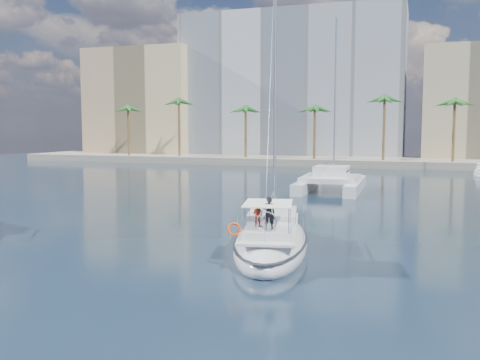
% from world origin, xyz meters
% --- Properties ---
extents(ground, '(160.00, 160.00, 0.00)m').
position_xyz_m(ground, '(0.00, 0.00, 0.00)').
color(ground, black).
rests_on(ground, ground).
extents(quay, '(120.00, 14.00, 1.20)m').
position_xyz_m(quay, '(0.00, 61.00, 0.60)').
color(quay, gray).
rests_on(quay, ground).
extents(building_modern, '(42.00, 16.00, 28.00)m').
position_xyz_m(building_modern, '(-12.00, 73.00, 14.00)').
color(building_modern, silver).
rests_on(building_modern, ground).
extents(building_tan_left, '(22.00, 14.00, 22.00)m').
position_xyz_m(building_tan_left, '(-42.00, 69.00, 11.00)').
color(building_tan_left, tan).
rests_on(building_tan_left, ground).
extents(palm_left, '(3.60, 3.60, 12.30)m').
position_xyz_m(palm_left, '(-34.00, 57.00, 10.28)').
color(palm_left, brown).
rests_on(palm_left, ground).
extents(palm_centre, '(3.60, 3.60, 12.30)m').
position_xyz_m(palm_centre, '(0.00, 57.00, 10.28)').
color(palm_centre, brown).
rests_on(palm_centre, ground).
extents(main_sloop, '(6.14, 12.51, 17.80)m').
position_xyz_m(main_sloop, '(4.30, -3.65, 0.54)').
color(main_sloop, silver).
rests_on(main_sloop, ground).
extents(catamaran, '(6.31, 12.27, 17.70)m').
position_xyz_m(catamaran, '(3.20, 23.80, 1.15)').
color(catamaran, silver).
rests_on(catamaran, ground).
extents(seagull, '(0.93, 0.40, 0.17)m').
position_xyz_m(seagull, '(1.60, 5.56, 0.67)').
color(seagull, silver).
rests_on(seagull, ground).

